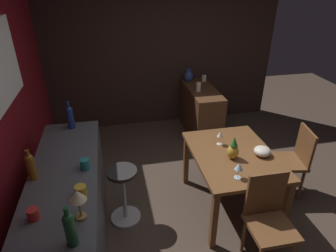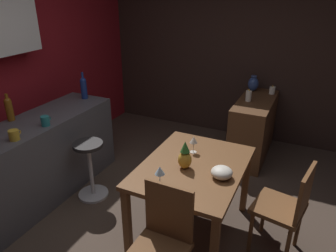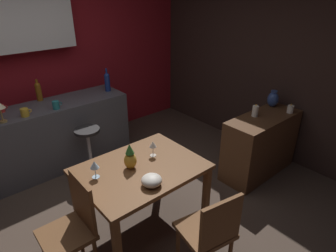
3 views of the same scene
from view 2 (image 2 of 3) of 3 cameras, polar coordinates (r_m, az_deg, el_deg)
name	(u,v)px [view 2 (image 2 of 3)]	position (r m, az deg, el deg)	size (l,w,h in m)	color
ground_plane	(163,231)	(3.27, -0.89, -18.35)	(9.00, 9.00, 0.00)	#47382D
wall_side_right	(219,50)	(4.99, 9.26, 13.37)	(0.10, 4.40, 2.60)	#33231E
dining_table	(193,174)	(2.90, 4.52, -8.61)	(1.15, 0.87, 0.74)	brown
kitchen_counter	(33,163)	(3.72, -23.12, -6.19)	(2.10, 0.60, 0.90)	#4C4C51
sideboard_cabinet	(253,128)	(4.48, 15.05, -0.38)	(1.10, 0.44, 0.82)	#56351E
chair_near_window	(162,242)	(2.44, -1.06, -20.11)	(0.41, 0.41, 0.93)	brown
chair_by_doorway	(287,207)	(2.93, 20.66, -13.46)	(0.47, 0.47, 0.89)	brown
bar_stool	(91,168)	(3.62, -13.79, -7.43)	(0.34, 0.34, 0.67)	#262323
wine_glass_left	(160,171)	(2.51, -1.49, -8.11)	(0.08, 0.08, 0.17)	silver
wine_glass_right	(194,140)	(2.99, 4.64, -2.62)	(0.07, 0.07, 0.16)	silver
pineapple_centerpiece	(185,157)	(2.75, 3.06, -5.56)	(0.12, 0.12, 0.26)	gold
fruit_bowl	(222,172)	(2.68, 9.67, -8.26)	(0.18, 0.18, 0.10)	beige
wine_bottle_amber	(9,108)	(3.68, -26.76, 2.92)	(0.08, 0.08, 0.29)	#8C5114
wine_bottle_cobalt	(84,87)	(4.08, -14.97, 6.81)	(0.08, 0.08, 0.33)	navy
cup_teal	(45,121)	(3.42, -21.25, 0.86)	(0.12, 0.08, 0.10)	teal
cup_mustard	(14,135)	(3.22, -26.02, -1.48)	(0.13, 0.09, 0.10)	gold
pillar_candle_tall	(272,90)	(4.62, 18.26, 6.12)	(0.08, 0.08, 0.13)	white
pillar_candle_short	(248,96)	(4.24, 14.31, 5.27)	(0.08, 0.08, 0.16)	white
vase_ceramic_blue	(253,84)	(4.67, 15.11, 7.37)	(0.15, 0.15, 0.22)	#334C8C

